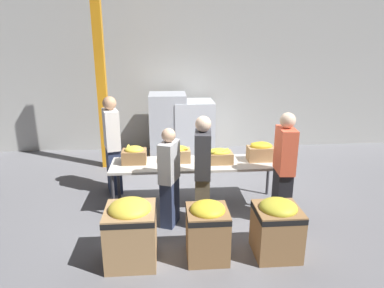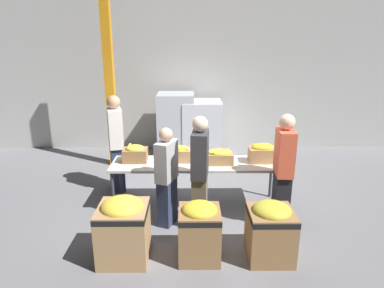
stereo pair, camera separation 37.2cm
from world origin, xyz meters
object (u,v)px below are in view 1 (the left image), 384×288
volunteer_1 (169,178)px  volunteer_3 (112,146)px  banana_box_3 (261,151)px  volunteer_2 (284,169)px  donation_bin_1 (207,229)px  donation_bin_0 (131,230)px  sorting_table (196,165)px  support_pillar (101,75)px  banana_box_2 (219,155)px  banana_box_0 (134,154)px  volunteer_0 (203,173)px  pallet_stack_0 (168,126)px  donation_bin_2 (277,226)px  banana_box_1 (178,154)px  pallet_stack_1 (194,129)px

volunteer_1 → volunteer_3: 1.61m
banana_box_3 → volunteer_1: 1.67m
volunteer_2 → donation_bin_1: bearing=129.1°
volunteer_2 → donation_bin_0: (-2.20, -0.86, -0.40)m
sorting_table → support_pillar: size_ratio=0.69×
sorting_table → banana_box_2: banana_box_2 is taller
banana_box_0 → volunteer_1: (0.56, -0.68, -0.16)m
volunteer_1 → volunteer_2: (1.71, -0.01, 0.10)m
volunteer_0 → pallet_stack_0: 3.27m
sorting_table → donation_bin_2: size_ratio=3.61×
volunteer_3 → banana_box_1: bearing=47.4°
banana_box_2 → pallet_stack_1: pallet_stack_1 is taller
volunteer_1 → donation_bin_2: (1.36, -0.87, -0.34)m
volunteer_0 → support_pillar: 3.45m
banana_box_3 → volunteer_3: volunteer_3 is taller
volunteer_2 → pallet_stack_0: size_ratio=1.13×
banana_box_1 → support_pillar: bearing=127.7°
volunteer_2 → pallet_stack_1: size_ratio=1.28×
pallet_stack_1 → banana_box_1: bearing=-100.8°
donation_bin_2 → pallet_stack_1: bearing=100.2°
banana_box_1 → volunteer_3: 1.28m
volunteer_2 → donation_bin_1: size_ratio=2.21×
volunteer_1 → support_pillar: bearing=49.0°
donation_bin_1 → volunteer_1: bearing=117.7°
donation_bin_0 → donation_bin_2: (1.85, 0.00, -0.04)m
volunteer_2 → donation_bin_2: bearing=162.3°
sorting_table → pallet_stack_1: pallet_stack_1 is taller
banana_box_1 → banana_box_2: size_ratio=0.95×
banana_box_2 → volunteer_1: size_ratio=0.29×
donation_bin_1 → pallet_stack_0: size_ratio=0.51×
donation_bin_1 → donation_bin_0: bearing=180.0°
donation_bin_1 → pallet_stack_1: bearing=87.6°
volunteer_0 → support_pillar: bearing=41.3°
sorting_table → banana_box_3: size_ratio=6.29×
volunteer_1 → pallet_stack_1: bearing=10.7°
banana_box_3 → volunteer_0: volunteer_0 is taller
volunteer_3 → donation_bin_2: volunteer_3 is taller
banana_box_2 → donation_bin_2: (0.54, -1.45, -0.48)m
donation_bin_0 → pallet_stack_0: bearing=82.8°
banana_box_2 → volunteer_3: 1.94m
banana_box_3 → donation_bin_0: size_ratio=0.53×
banana_box_2 → banana_box_3: 0.72m
banana_box_2 → pallet_stack_1: size_ratio=0.32×
volunteer_1 → donation_bin_2: volunteer_1 is taller
volunteer_1 → pallet_stack_1: size_ratio=1.13×
donation_bin_0 → volunteer_3: bearing=103.1°
sorting_table → donation_bin_1: bearing=-89.5°
volunteer_2 → volunteer_3: size_ratio=0.96×
sorting_table → volunteer_3: size_ratio=1.57×
pallet_stack_1 → volunteer_2: bearing=-71.4°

